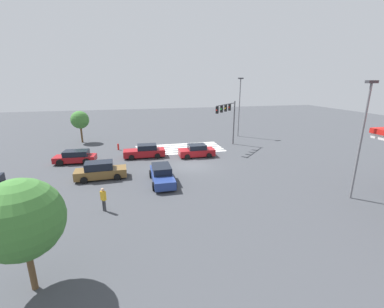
# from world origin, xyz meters

# --- Properties ---
(ground_plane) EXTENTS (116.03, 116.03, 0.00)m
(ground_plane) POSITION_xyz_m (0.00, 0.00, 0.00)
(ground_plane) COLOR #3D3F44
(crosswalk_markings) EXTENTS (11.37, 5.35, 0.01)m
(crosswalk_markings) POSITION_xyz_m (0.00, -7.20, 0.00)
(crosswalk_markings) COLOR silver
(crosswalk_markings) RESTS_ON ground_plane
(traffic_signal_mast) EXTENTS (4.15, 4.15, 6.05)m
(traffic_signal_mast) POSITION_xyz_m (-6.33, -6.33, 4.59)
(traffic_signal_mast) COLOR #47474C
(traffic_signal_mast) RESTS_ON ground_plane
(car_0) EXTENTS (4.43, 2.20, 1.40)m
(car_0) POSITION_xyz_m (12.24, -3.78, 0.68)
(car_0) COLOR maroon
(car_0) RESTS_ON ground_plane
(car_1) EXTENTS (4.78, 2.02, 1.52)m
(car_1) POSITION_xyz_m (4.70, -4.24, 0.70)
(car_1) COLOR maroon
(car_1) RESTS_ON ground_plane
(car_2) EXTENTS (2.01, 4.82, 1.51)m
(car_2) POSITION_xyz_m (3.69, 4.00, 0.71)
(car_2) COLOR navy
(car_2) RESTS_ON ground_plane
(car_4) EXTENTS (4.20, 2.16, 1.46)m
(car_4) POSITION_xyz_m (-1.30, -3.10, 0.68)
(car_4) COLOR maroon
(car_4) RESTS_ON ground_plane
(car_5) EXTENTS (4.61, 2.05, 1.61)m
(car_5) POSITION_xyz_m (9.09, 1.77, 0.75)
(car_5) COLOR brown
(car_5) RESTS_ON ground_plane
(pedestrian) EXTENTS (0.41, 0.41, 1.72)m
(pedestrian) POSITION_xyz_m (8.24, 8.28, 0.96)
(pedestrian) COLOR #38383D
(pedestrian) RESTS_ON ground_plane
(street_light_pole_a) EXTENTS (0.80, 0.36, 8.77)m
(street_light_pole_a) POSITION_xyz_m (-10.10, 10.54, 5.20)
(street_light_pole_a) COLOR slate
(street_light_pole_a) RESTS_ON ground_plane
(street_light_pole_b) EXTENTS (0.80, 0.36, 9.14)m
(street_light_pole_b) POSITION_xyz_m (-10.69, -12.69, 5.39)
(street_light_pole_b) COLOR slate
(street_light_pole_b) RESTS_ON ground_plane
(tree_corner_a) EXTENTS (2.52, 2.52, 4.58)m
(tree_corner_a) POSITION_xyz_m (13.18, -13.95, 3.30)
(tree_corner_a) COLOR brown
(tree_corner_a) RESTS_ON ground_plane
(tree_corner_b) EXTENTS (3.36, 3.36, 5.07)m
(tree_corner_b) POSITION_xyz_m (10.60, 14.83, 3.39)
(tree_corner_b) COLOR brown
(tree_corner_b) RESTS_ON ground_plane
(fire_hydrant) EXTENTS (0.22, 0.22, 0.86)m
(fire_hydrant) POSITION_xyz_m (7.90, -8.40, 0.43)
(fire_hydrant) COLOR red
(fire_hydrant) RESTS_ON ground_plane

